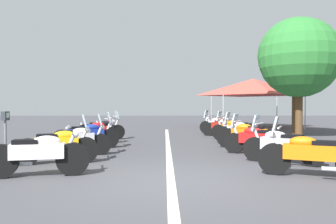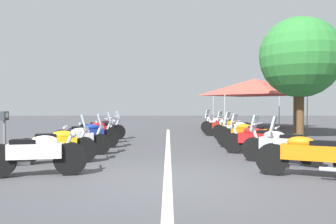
{
  "view_description": "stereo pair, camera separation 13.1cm",
  "coord_description": "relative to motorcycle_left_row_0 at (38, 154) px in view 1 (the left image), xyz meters",
  "views": [
    {
      "loc": [
        -6.17,
        0.12,
        1.44
      ],
      "look_at": [
        5.48,
        0.0,
        1.2
      ],
      "focal_mm": 34.93,
      "sensor_mm": 36.0,
      "label": 1
    },
    {
      "loc": [
        -6.17,
        -0.01,
        1.44
      ],
      "look_at": [
        5.48,
        0.0,
        1.2
      ],
      "focal_mm": 34.93,
      "sensor_mm": 36.0,
      "label": 2
    }
  ],
  "objects": [
    {
      "name": "parking_meter",
      "position": [
        1.49,
        1.38,
        0.43
      ],
      "size": [
        0.2,
        0.15,
        1.29
      ],
      "rotation": [
        0.0,
        0.0,
        -1.73
      ],
      "color": "slate",
      "rests_on": "ground_plane"
    },
    {
      "name": "motorcycle_right_row_6",
      "position": [
        8.53,
        -5.25,
        -0.01
      ],
      "size": [
        1.12,
        1.93,
        1.0
      ],
      "rotation": [
        0.0,
        0.0,
        1.09
      ],
      "color": "black",
      "rests_on": "ground_plane"
    },
    {
      "name": "motorcycle_left_row_5",
      "position": [
        7.02,
        0.07,
        -0.01
      ],
      "size": [
        0.96,
        1.88,
        1.2
      ],
      "rotation": [
        0.0,
        0.0,
        -1.17
      ],
      "color": "black",
      "rests_on": "ground_plane"
    },
    {
      "name": "motorcycle_right_row_0",
      "position": [
        -0.13,
        -5.45,
        0.0
      ],
      "size": [
        1.05,
        1.97,
        1.22
      ],
      "rotation": [
        0.0,
        0.0,
        1.14
      ],
      "color": "black",
      "rests_on": "ground_plane"
    },
    {
      "name": "roadside_tree_1",
      "position": [
        7.98,
        -8.55,
        3.09
      ],
      "size": [
        3.54,
        3.54,
        5.33
      ],
      "color": "brown",
      "rests_on": "ground_plane"
    },
    {
      "name": "motorcycle_left_row_4",
      "position": [
        5.69,
        0.13,
        -0.02
      ],
      "size": [
        1.01,
        1.97,
        0.99
      ],
      "rotation": [
        0.0,
        0.0,
        -1.17
      ],
      "color": "black",
      "rests_on": "ground_plane"
    },
    {
      "name": "motorcycle_right_row_2",
      "position": [
        2.87,
        -5.24,
        -0.01
      ],
      "size": [
        1.19,
        1.87,
        1.2
      ],
      "rotation": [
        0.0,
        0.0,
        1.04
      ],
      "color": "black",
      "rests_on": "ground_plane"
    },
    {
      "name": "motorcycle_right_row_1",
      "position": [
        1.45,
        -5.43,
        -0.01
      ],
      "size": [
        1.24,
        1.74,
        1.2
      ],
      "rotation": [
        0.0,
        0.0,
        0.98
      ],
      "color": "black",
      "rests_on": "ground_plane"
    },
    {
      "name": "event_tent",
      "position": [
        14.88,
        -8.37,
        2.18
      ],
      "size": [
        5.35,
        5.35,
        3.2
      ],
      "color": "#E54C3F",
      "rests_on": "ground_plane"
    },
    {
      "name": "motorcycle_left_row_3",
      "position": [
        4.24,
        0.03,
        0.0
      ],
      "size": [
        0.91,
        2.12,
        1.22
      ],
      "rotation": [
        0.0,
        0.0,
        -1.25
      ],
      "color": "black",
      "rests_on": "ground_plane"
    },
    {
      "name": "motorcycle_left_row_1",
      "position": [
        1.48,
        0.09,
        0.0
      ],
      "size": [
        0.77,
        1.98,
        1.21
      ],
      "rotation": [
        0.0,
        0.0,
        -1.32
      ],
      "color": "black",
      "rests_on": "ground_plane"
    },
    {
      "name": "motorcycle_left_row_0",
      "position": [
        0.0,
        0.0,
        0.0
      ],
      "size": [
        0.71,
        2.03,
        1.02
      ],
      "rotation": [
        0.0,
        0.0,
        -1.36
      ],
      "color": "black",
      "rests_on": "ground_plane"
    },
    {
      "name": "roadside_tree_0",
      "position": [
        9.23,
        -8.89,
        3.4
      ],
      "size": [
        3.59,
        3.59,
        5.67
      ],
      "color": "brown",
      "rests_on": "ground_plane"
    },
    {
      "name": "motorcycle_right_row_4",
      "position": [
        5.59,
        -5.46,
        -0.01
      ],
      "size": [
        1.05,
        2.07,
        1.01
      ],
      "rotation": [
        0.0,
        0.0,
        1.17
      ],
      "color": "black",
      "rests_on": "ground_plane"
    },
    {
      "name": "lane_centre_stripe",
      "position": [
        4.22,
        -2.66,
        -0.46
      ],
      "size": [
        17.2,
        0.16,
        0.01
      ],
      "primitive_type": "cube",
      "color": "beige",
      "rests_on": "ground_plane"
    },
    {
      "name": "motorcycle_right_row_7",
      "position": [
        9.9,
        -5.31,
        -0.0
      ],
      "size": [
        1.21,
        1.96,
        1.21
      ],
      "rotation": [
        0.0,
        0.0,
        1.05
      ],
      "color": "black",
      "rests_on": "ground_plane"
    },
    {
      "name": "motorcycle_left_row_2",
      "position": [
        2.77,
        -0.0,
        -0.01
      ],
      "size": [
        0.75,
        2.03,
        1.2
      ],
      "rotation": [
        0.0,
        0.0,
        -1.34
      ],
      "color": "black",
      "rests_on": "ground_plane"
    },
    {
      "name": "ground_plane",
      "position": [
        -0.4,
        -2.66,
        -0.47
      ],
      "size": [
        80.0,
        80.0,
        0.0
      ],
      "primitive_type": "plane",
      "color": "#424247"
    },
    {
      "name": "traffic_cone_1",
      "position": [
        4.13,
        1.09,
        -0.18
      ],
      "size": [
        0.36,
        0.36,
        0.61
      ],
      "color": "orange",
      "rests_on": "ground_plane"
    },
    {
      "name": "motorcycle_right_row_3",
      "position": [
        4.22,
        -5.32,
        0.01
      ],
      "size": [
        1.13,
        2.03,
        1.23
      ],
      "rotation": [
        0.0,
        0.0,
        1.11
      ],
      "color": "black",
      "rests_on": "ground_plane"
    },
    {
      "name": "motorcycle_right_row_5",
      "position": [
        7.02,
        -5.48,
        -0.0
      ],
      "size": [
        1.17,
        1.93,
        1.2
      ],
      "rotation": [
        0.0,
        0.0,
        1.07
      ],
      "color": "black",
      "rests_on": "ground_plane"
    }
  ]
}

